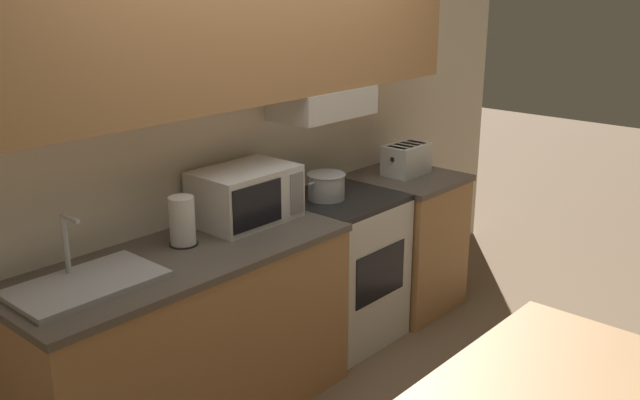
{
  "coord_description": "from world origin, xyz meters",
  "views": [
    {
      "loc": [
        -2.45,
        -2.8,
        2.1
      ],
      "look_at": [
        0.05,
        -0.57,
        1.03
      ],
      "focal_mm": 40.0,
      "sensor_mm": 36.0,
      "label": 1
    }
  ],
  "objects_px": {
    "cooking_pot": "(326,185)",
    "microwave": "(246,195)",
    "paper_towel_roll": "(182,221)",
    "stove_range": "(340,268)",
    "sink_basin": "(86,282)",
    "toaster": "(406,159)"
  },
  "relations": [
    {
      "from": "paper_towel_roll",
      "to": "microwave",
      "type": "bearing_deg",
      "value": 3.98
    },
    {
      "from": "cooking_pot",
      "to": "microwave",
      "type": "bearing_deg",
      "value": 173.8
    },
    {
      "from": "stove_range",
      "to": "toaster",
      "type": "xyz_separation_m",
      "value": [
        0.65,
        0.0,
        0.54
      ]
    },
    {
      "from": "stove_range",
      "to": "paper_towel_roll",
      "type": "height_order",
      "value": "paper_towel_roll"
    },
    {
      "from": "paper_towel_roll",
      "to": "cooking_pot",
      "type": "bearing_deg",
      "value": -1.79
    },
    {
      "from": "cooking_pot",
      "to": "toaster",
      "type": "relative_size",
      "value": 0.97
    },
    {
      "from": "sink_basin",
      "to": "toaster",
      "type": "bearing_deg",
      "value": 0.48
    },
    {
      "from": "microwave",
      "to": "paper_towel_roll",
      "type": "height_order",
      "value": "microwave"
    },
    {
      "from": "sink_basin",
      "to": "paper_towel_roll",
      "type": "height_order",
      "value": "sink_basin"
    },
    {
      "from": "stove_range",
      "to": "paper_towel_roll",
      "type": "bearing_deg",
      "value": 176.5
    },
    {
      "from": "stove_range",
      "to": "cooking_pot",
      "type": "relative_size",
      "value": 2.95
    },
    {
      "from": "stove_range",
      "to": "toaster",
      "type": "height_order",
      "value": "toaster"
    },
    {
      "from": "microwave",
      "to": "toaster",
      "type": "relative_size",
      "value": 1.68
    },
    {
      "from": "sink_basin",
      "to": "paper_towel_roll",
      "type": "bearing_deg",
      "value": 8.49
    },
    {
      "from": "cooking_pot",
      "to": "stove_range",
      "type": "bearing_deg",
      "value": -22.42
    },
    {
      "from": "stove_range",
      "to": "cooking_pot",
      "type": "xyz_separation_m",
      "value": [
        -0.08,
        0.03,
        0.52
      ]
    },
    {
      "from": "cooking_pot",
      "to": "paper_towel_roll",
      "type": "height_order",
      "value": "paper_towel_roll"
    },
    {
      "from": "cooking_pot",
      "to": "toaster",
      "type": "height_order",
      "value": "toaster"
    },
    {
      "from": "cooking_pot",
      "to": "paper_towel_roll",
      "type": "distance_m",
      "value": 0.99
    },
    {
      "from": "toaster",
      "to": "sink_basin",
      "type": "relative_size",
      "value": 0.51
    },
    {
      "from": "cooking_pot",
      "to": "microwave",
      "type": "xyz_separation_m",
      "value": [
        -0.56,
        0.06,
        0.06
      ]
    },
    {
      "from": "microwave",
      "to": "paper_towel_roll",
      "type": "bearing_deg",
      "value": -176.02
    }
  ]
}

